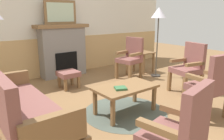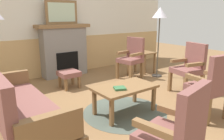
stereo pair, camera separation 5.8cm
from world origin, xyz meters
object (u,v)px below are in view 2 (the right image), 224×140
Objects in this scene: armchair_near_fireplace at (190,66)px; fireplace at (64,50)px; coffee_table at (125,89)px; framed_picture at (62,12)px; armchair_front_left at (212,84)px; footstool at (69,75)px; armchair_front_center at (176,132)px; book_on_table at (120,88)px; floor_lamp_by_chairs at (160,17)px; couch at (20,111)px; side_table at (145,56)px; armchair_by_window_left at (132,56)px.

fireplace is at bearing 118.60° from armchair_near_fireplace.
armchair_near_fireplace reaches higher than coffee_table.
framed_picture is at bearing 118.60° from armchair_near_fireplace.
armchair_near_fireplace is 1.00× the size of armchair_front_left.
armchair_front_center is (-0.47, -3.03, 0.25)m from footstool.
footstool is at bearing 90.33° from book_on_table.
framed_picture is 2.33m from floor_lamp_by_chairs.
armchair_near_fireplace reaches higher than footstool.
couch is at bearing 119.75° from armchair_front_center.
footstool is 0.41× the size of armchair_front_center.
side_table reaches higher than coffee_table.
fireplace is 1.33× the size of armchair_front_center.
armchair_by_window_left is 2.32m from armchair_front_left.
coffee_table is at bearing -151.13° from floor_lamp_by_chairs.
armchair_by_window_left is (1.54, -0.25, 0.25)m from footstool.
armchair_front_center reaches higher than footstool.
armchair_near_fireplace is 0.58× the size of floor_lamp_by_chairs.
framed_picture is at bearing 151.23° from side_table.
book_on_table is at bearing -151.59° from floor_lamp_by_chairs.
armchair_front_center is (-0.48, -1.35, 0.08)m from book_on_table.
armchair_front_left is at bearing -45.18° from coffee_table.
couch is 3.77m from floor_lamp_by_chairs.
fireplace is at bearing 134.99° from armchair_by_window_left.
floor_lamp_by_chairs is (0.60, -0.28, 0.91)m from armchair_by_window_left.
armchair_by_window_left is (1.20, -1.20, -1.02)m from framed_picture.
armchair_front_left is 2.70m from side_table.
armchair_front_center is (-1.52, -0.52, 0.00)m from armchair_front_left.
coffee_table is 0.98× the size of armchair_near_fireplace.
fireplace is 3.25× the size of footstool.
side_table is at bearing -1.58° from footstool.
armchair_by_window_left is at bearing -163.79° from side_table.
floor_lamp_by_chairs is at bearing -95.14° from side_table.
armchair_near_fireplace is at bearing -43.35° from footstool.
armchair_front_left is (1.05, -2.51, 0.25)m from footstool.
book_on_table is (-0.33, -2.63, -0.20)m from fireplace.
coffee_table is 0.57× the size of floor_lamp_by_chairs.
fireplace is 3.54m from armchair_front_left.
armchair_near_fireplace is (3.12, -0.18, 0.14)m from couch.
couch is 3.81m from side_table.
armchair_front_center is at bearing -109.46° from book_on_table.
fireplace is at bearing 70.23° from footstool.
framed_picture is 1.63m from footstool.
armchair_front_left reaches higher than side_table.
armchair_near_fireplace is at bearing -80.75° from armchair_by_window_left.
framed_picture reaches higher than couch.
framed_picture is at bearing 101.57° from armchair_front_left.
armchair_near_fireplace is (1.76, 0.01, 0.08)m from book_on_table.
coffee_table reaches higher than footstool.
armchair_near_fireplace is at bearing -107.92° from floor_lamp_by_chairs.
armchair_by_window_left is at bearing 23.26° from couch.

